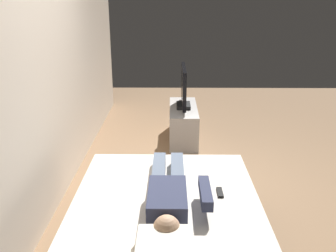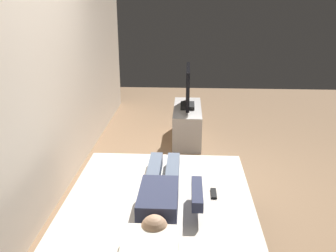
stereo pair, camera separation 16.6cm
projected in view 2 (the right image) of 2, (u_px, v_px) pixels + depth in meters
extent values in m
plane|color=#8C6B4C|center=(194.00, 199.00, 3.91)|extent=(10.00, 10.00, 0.00)
cube|color=beige|center=(58.00, 60.00, 3.90)|extent=(6.40, 0.10, 2.80)
cube|color=#333338|center=(159.00, 247.00, 2.92)|extent=(1.96, 1.54, 0.30)
cube|color=silver|center=(158.00, 218.00, 2.83)|extent=(1.88, 1.46, 0.24)
cube|color=#2D334C|center=(158.00, 201.00, 2.66)|extent=(0.48, 0.28, 0.18)
sphere|color=tan|center=(154.00, 229.00, 2.35)|extent=(0.18, 0.18, 0.18)
cube|color=slate|center=(173.00, 172.00, 3.18)|extent=(0.60, 0.11, 0.11)
cube|color=slate|center=(154.00, 172.00, 3.19)|extent=(0.60, 0.11, 0.11)
cube|color=#2D334C|center=(197.00, 193.00, 2.69)|extent=(0.40, 0.08, 0.08)
cube|color=black|center=(214.00, 193.00, 2.93)|extent=(0.15, 0.04, 0.02)
cube|color=#B7B2AD|center=(187.00, 123.00, 5.46)|extent=(1.10, 0.40, 0.50)
cube|color=black|center=(188.00, 106.00, 5.37)|extent=(0.32, 0.20, 0.05)
cube|color=black|center=(188.00, 86.00, 5.27)|extent=(0.88, 0.05, 0.54)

